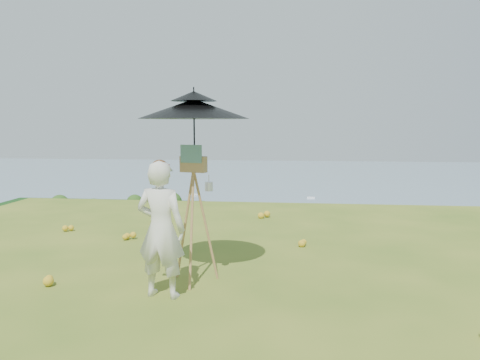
# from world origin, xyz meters

# --- Properties ---
(ground) EXTENTS (14.00, 14.00, 0.00)m
(ground) POSITION_xyz_m (0.00, 0.00, 0.00)
(ground) COLOR #4C6E1F
(ground) RESTS_ON ground
(shoreline_tier) EXTENTS (170.00, 28.00, 8.00)m
(shoreline_tier) POSITION_xyz_m (0.00, 75.00, -36.00)
(shoreline_tier) COLOR slate
(shoreline_tier) RESTS_ON bay_water
(bay_water) EXTENTS (700.00, 700.00, 0.00)m
(bay_water) POSITION_xyz_m (0.00, 240.00, -34.00)
(bay_water) COLOR #7395A5
(bay_water) RESTS_ON ground
(peninsula) EXTENTS (90.00, 60.00, 12.00)m
(peninsula) POSITION_xyz_m (-75.00, 155.00, -29.00)
(peninsula) COLOR #0F3810
(peninsula) RESTS_ON bay_water
(slope_trees) EXTENTS (110.00, 50.00, 6.00)m
(slope_trees) POSITION_xyz_m (0.00, 35.00, -15.00)
(slope_trees) COLOR #2A5319
(slope_trees) RESTS_ON forest_slope
(harbor_town) EXTENTS (110.00, 22.00, 5.00)m
(harbor_town) POSITION_xyz_m (0.00, 75.00, -29.50)
(harbor_town) COLOR silver
(harbor_town) RESTS_ON shoreline_tier
(moored_boats) EXTENTS (140.00, 140.00, 0.70)m
(moored_boats) POSITION_xyz_m (-12.50, 161.00, -33.65)
(moored_boats) COLOR white
(moored_boats) RESTS_ON bay_water
(wildflowers) EXTENTS (10.00, 10.50, 0.12)m
(wildflowers) POSITION_xyz_m (0.00, 0.25, 0.06)
(wildflowers) COLOR gold
(wildflowers) RESTS_ON ground
(painter) EXTENTS (0.64, 0.47, 1.60)m
(painter) POSITION_xyz_m (-1.34, 0.23, 0.80)
(painter) COLOR silver
(painter) RESTS_ON ground
(field_easel) EXTENTS (0.82, 0.82, 1.76)m
(field_easel) POSITION_xyz_m (-1.07, 0.77, 0.88)
(field_easel) COLOR #AB7848
(field_easel) RESTS_ON ground
(sun_umbrella) EXTENTS (1.66, 1.66, 1.02)m
(sun_umbrella) POSITION_xyz_m (-1.06, 0.80, 1.95)
(sun_umbrella) COLOR black
(sun_umbrella) RESTS_ON field_easel
(painter_cap) EXTENTS (0.26, 0.28, 0.10)m
(painter_cap) POSITION_xyz_m (-1.34, 0.23, 1.56)
(painter_cap) COLOR #BE686C
(painter_cap) RESTS_ON painter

